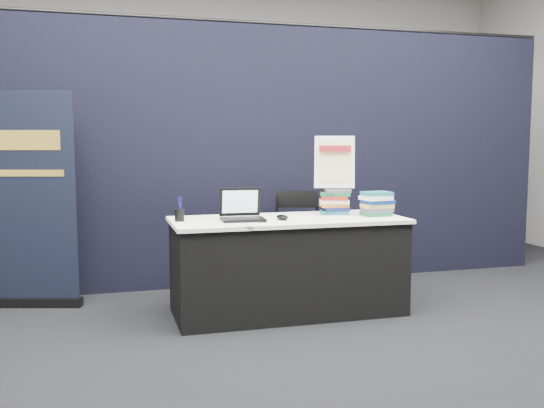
% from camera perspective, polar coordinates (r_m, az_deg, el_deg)
% --- Properties ---
extents(floor, '(8.00, 8.00, 0.00)m').
position_cam_1_polar(floor, '(4.35, 3.69, -12.09)').
color(floor, black).
rests_on(floor, ground).
extents(wall_back, '(8.00, 0.02, 3.50)m').
position_cam_1_polar(wall_back, '(8.02, -5.92, 8.84)').
color(wall_back, '#B2AEA8').
rests_on(wall_back, floor).
extents(drape_partition, '(6.00, 0.08, 2.40)m').
position_cam_1_polar(drape_partition, '(5.67, -1.65, 4.49)').
color(drape_partition, black).
rests_on(drape_partition, floor).
extents(display_table, '(1.80, 0.75, 0.75)m').
position_cam_1_polar(display_table, '(4.75, 1.50, -5.81)').
color(display_table, black).
rests_on(display_table, floor).
extents(laptop, '(0.33, 0.27, 0.24)m').
position_cam_1_polar(laptop, '(4.55, -2.88, -0.83)').
color(laptop, black).
rests_on(laptop, display_table).
extents(mouse, '(0.10, 0.14, 0.04)m').
position_cam_1_polar(mouse, '(4.58, 0.97, -1.26)').
color(mouse, black).
rests_on(mouse, display_table).
extents(brochure_left, '(0.35, 0.29, 0.00)m').
position_cam_1_polar(brochure_left, '(4.35, -7.07, -1.93)').
color(brochure_left, white).
rests_on(brochure_left, display_table).
extents(brochure_mid, '(0.33, 0.25, 0.00)m').
position_cam_1_polar(brochure_mid, '(4.48, -3.42, -1.67)').
color(brochure_mid, silver).
rests_on(brochure_mid, display_table).
extents(brochure_right, '(0.35, 0.30, 0.00)m').
position_cam_1_polar(brochure_right, '(4.33, -3.47, -1.93)').
color(brochure_right, silver).
rests_on(brochure_right, display_table).
extents(pen_cup, '(0.07, 0.07, 0.09)m').
position_cam_1_polar(pen_cup, '(4.55, -8.70, -1.05)').
color(pen_cup, black).
rests_on(pen_cup, display_table).
extents(book_stack_tall, '(0.25, 0.21, 0.21)m').
position_cam_1_polar(book_stack_tall, '(4.95, 6.00, 0.24)').
color(book_stack_tall, '#1B6968').
rests_on(book_stack_tall, display_table).
extents(book_stack_short, '(0.24, 0.19, 0.19)m').
position_cam_1_polar(book_stack_short, '(4.89, 9.80, 0.02)').
color(book_stack_short, '#1A643B').
rests_on(book_stack_short, display_table).
extents(info_sign, '(0.35, 0.23, 0.44)m').
position_cam_1_polar(info_sign, '(4.96, 5.91, 3.91)').
color(info_sign, black).
rests_on(info_sign, book_stack_tall).
extents(pullup_banner, '(0.74, 0.29, 1.74)m').
position_cam_1_polar(pullup_banner, '(5.24, -21.59, -0.73)').
color(pullup_banner, black).
rests_on(pullup_banner, floor).
extents(stacking_chair, '(0.48, 0.49, 0.89)m').
position_cam_1_polar(stacking_chair, '(5.41, 2.88, -3.06)').
color(stacking_chair, black).
rests_on(stacking_chair, floor).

